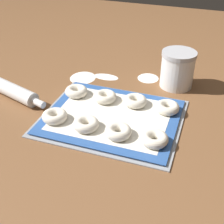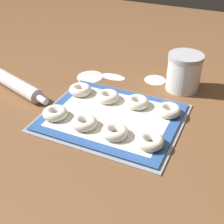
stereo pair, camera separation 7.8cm
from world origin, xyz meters
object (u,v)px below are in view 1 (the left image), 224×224
at_px(bagel_back_far_right, 167,107).
at_px(flour_canister, 177,69).
at_px(bagel_back_far_left, 76,91).
at_px(bagel_back_mid_right, 135,101).
at_px(baking_tray, 112,117).
at_px(bagel_front_mid_left, 86,124).
at_px(bagel_front_mid_right, 118,131).
at_px(bagel_front_far_right, 154,139).
at_px(bagel_front_far_left, 55,116).
at_px(bagel_back_mid_left, 105,97).

bearing_deg(bagel_back_far_right, flour_canister, 91.34).
relative_size(bagel_back_far_left, bagel_back_mid_right, 1.00).
bearing_deg(baking_tray, bagel_back_far_left, 153.13).
relative_size(bagel_front_mid_left, bagel_back_far_left, 1.00).
bearing_deg(bagel_back_far_right, baking_tray, -152.08).
height_order(bagel_front_mid_left, bagel_front_mid_right, same).
distance_m(bagel_front_mid_right, bagel_front_far_right, 0.11).
bearing_deg(bagel_back_far_right, bagel_back_mid_right, 177.97).
height_order(baking_tray, bagel_front_mid_left, bagel_front_mid_left).
relative_size(bagel_front_far_left, bagel_back_far_right, 1.00).
height_order(bagel_front_mid_left, bagel_back_far_left, same).
relative_size(bagel_front_far_right, bagel_back_far_right, 1.00).
xyz_separation_m(baking_tray, bagel_front_mid_right, (0.05, -0.09, 0.02)).
distance_m(bagel_back_far_left, bagel_back_mid_right, 0.22).
bearing_deg(bagel_front_mid_right, baking_tray, 119.10).
distance_m(bagel_front_far_left, flour_canister, 0.49).
distance_m(bagel_front_far_right, bagel_back_far_left, 0.37).
distance_m(bagel_back_mid_left, flour_canister, 0.30).
bearing_deg(bagel_front_far_right, bagel_back_far_left, 151.91).
relative_size(bagel_front_mid_right, bagel_back_far_right, 1.00).
distance_m(bagel_front_mid_right, bagel_back_far_left, 0.28).
distance_m(bagel_front_mid_left, bagel_back_far_right, 0.28).
height_order(baking_tray, bagel_back_far_left, bagel_back_far_left).
xyz_separation_m(bagel_front_far_left, bagel_back_mid_left, (0.11, 0.16, 0.00)).
bearing_deg(bagel_back_mid_right, flour_canister, 61.91).
xyz_separation_m(bagel_back_mid_right, bagel_back_far_right, (0.11, -0.00, 0.00)).
xyz_separation_m(bagel_front_mid_left, bagel_back_far_right, (0.22, 0.17, 0.00)).
height_order(bagel_front_far_right, bagel_back_mid_right, same).
xyz_separation_m(baking_tray, flour_canister, (0.16, 0.29, 0.07)).
xyz_separation_m(bagel_front_far_right, bagel_back_far_right, (0.00, 0.18, 0.00)).
distance_m(bagel_back_mid_left, bagel_back_mid_right, 0.11).
xyz_separation_m(bagel_front_far_left, bagel_front_far_right, (0.32, -0.01, 0.00)).
distance_m(bagel_front_mid_left, flour_canister, 0.43).
height_order(bagel_front_far_left, bagel_back_mid_right, same).
bearing_deg(bagel_back_mid_left, bagel_front_mid_left, -89.60).
distance_m(baking_tray, bagel_back_mid_left, 0.10).
xyz_separation_m(bagel_front_far_right, bagel_back_mid_right, (-0.11, 0.18, 0.00)).
xyz_separation_m(bagel_front_mid_left, bagel_front_far_right, (0.21, -0.00, 0.00)).
bearing_deg(bagel_front_far_left, bagel_back_mid_right, 38.60).
bearing_deg(bagel_back_mid_left, bagel_back_far_left, 179.07).
bearing_deg(bagel_back_far_left, bagel_back_far_right, 0.46).
relative_size(bagel_front_mid_left, bagel_back_far_right, 1.00).
relative_size(bagel_back_mid_left, bagel_back_mid_right, 1.00).
relative_size(bagel_front_far_right, bagel_back_far_left, 1.00).
bearing_deg(flour_canister, bagel_front_far_right, -89.74).
bearing_deg(bagel_front_far_left, bagel_back_far_right, 27.25).
relative_size(bagel_front_far_left, bagel_front_far_right, 1.00).
height_order(bagel_back_far_left, bagel_back_mid_left, same).
bearing_deg(bagel_back_far_right, bagel_back_mid_left, -178.83).
distance_m(bagel_front_far_left, bagel_front_far_right, 0.32).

